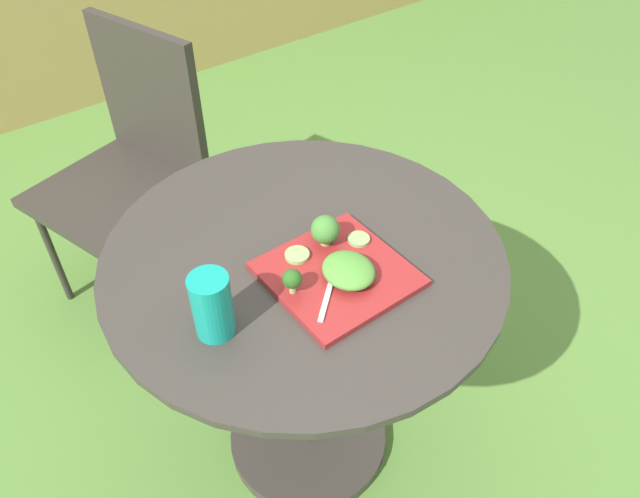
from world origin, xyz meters
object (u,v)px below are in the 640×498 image
salad_plate (337,274)px  drinking_glass (213,308)px  fork (330,285)px  patio_chair (132,155)px

salad_plate → drinking_glass: size_ratio=1.99×
drinking_glass → fork: bearing=-12.5°
salad_plate → drinking_glass: drinking_glass is taller
salad_plate → drinking_glass: 0.26m
patio_chair → drinking_glass: (-0.21, -0.94, 0.28)m
salad_plate → fork: fork is taller
drinking_glass → fork: size_ratio=1.01×
drinking_glass → fork: (0.22, -0.05, -0.04)m
salad_plate → fork: bearing=-147.2°
drinking_glass → fork: drinking_glass is taller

